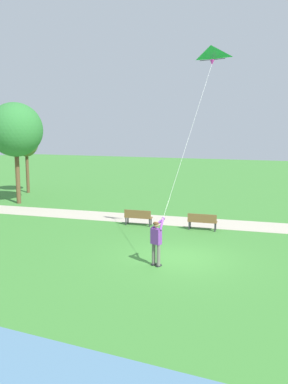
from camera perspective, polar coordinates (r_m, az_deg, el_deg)
ground_plane at (r=16.31m, az=4.91°, el=-9.42°), size 120.00×120.00×0.00m
walkway_path at (r=22.73m, az=5.27°, el=-4.22°), size 5.95×32.07×0.02m
person_kite_flyer at (r=15.04m, az=1.81°, el=-6.79°), size 0.63×0.50×1.83m
flying_kite at (r=17.40m, az=9.55°, el=18.67°), size 3.09×1.61×6.76m
park_bench_near_walkway at (r=20.76m, az=8.39°, el=-4.09°), size 0.60×1.54×0.88m
park_bench_far_walkway at (r=21.55m, az=-0.86°, el=-3.53°), size 0.60×1.54×0.88m
tree_horizon_far at (r=34.43m, az=-16.61°, el=6.97°), size 2.14×1.94×5.63m
tree_treeline_left at (r=29.35m, az=-18.02°, el=8.49°), size 3.95×3.65×7.11m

